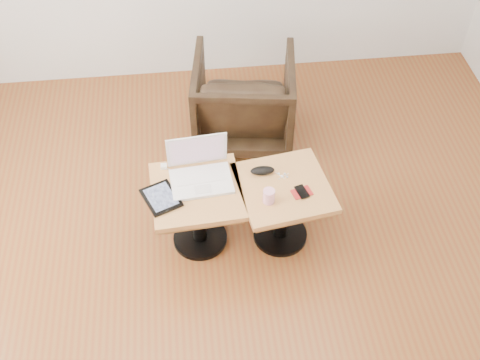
{
  "coord_description": "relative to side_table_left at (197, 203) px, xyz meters",
  "views": [
    {
      "loc": [
        -0.18,
        -1.95,
        3.1
      ],
      "look_at": [
        0.08,
        0.44,
        0.53
      ],
      "focal_mm": 45.0,
      "sensor_mm": 36.0,
      "label": 1
    }
  ],
  "objects": [
    {
      "name": "room_shell",
      "position": [
        0.17,
        -0.44,
        0.99
      ],
      "size": [
        4.52,
        4.52,
        2.71
      ],
      "color": "brown",
      "rests_on": "ground"
    },
    {
      "name": "side_table_left",
      "position": [
        0.0,
        0.0,
        0.0
      ],
      "size": [
        0.56,
        0.56,
        0.48
      ],
      "rotation": [
        0.0,
        0.0,
        0.06
      ],
      "color": "black",
      "rests_on": "ground"
    },
    {
      "name": "earbuds_tangle",
      "position": [
        0.52,
        0.05,
        0.13
      ],
      "size": [
        0.07,
        0.05,
        0.01
      ],
      "color": "white",
      "rests_on": "side_table_right"
    },
    {
      "name": "glasses_case",
      "position": [
        0.4,
        0.09,
        0.14
      ],
      "size": [
        0.15,
        0.07,
        0.05
      ],
      "primitive_type": "ellipsoid",
      "rotation": [
        0.0,
        0.0,
        -0.01
      ],
      "color": "black",
      "rests_on": "side_table_right"
    },
    {
      "name": "phone_on_sleeve",
      "position": [
        0.61,
        -0.1,
        0.13
      ],
      "size": [
        0.13,
        0.11,
        0.01
      ],
      "rotation": [
        0.0,
        0.0,
        0.28
      ],
      "color": "maroon",
      "rests_on": "side_table_right"
    },
    {
      "name": "side_table_right",
      "position": [
        0.52,
        -0.03,
        0.0
      ],
      "size": [
        0.6,
        0.6,
        0.48
      ],
      "rotation": [
        0.0,
        0.0,
        0.15
      ],
      "color": "black",
      "rests_on": "ground"
    },
    {
      "name": "armchair",
      "position": [
        0.39,
        0.98,
        -0.03
      ],
      "size": [
        0.8,
        0.82,
        0.66
      ],
      "primitive_type": "imported",
      "rotation": [
        0.0,
        0.0,
        3.0
      ],
      "color": "black",
      "rests_on": "ground"
    },
    {
      "name": "charging_adapter",
      "position": [
        -0.19,
        0.2,
        0.13
      ],
      "size": [
        0.04,
        0.04,
        0.02
      ],
      "primitive_type": "cube",
      "rotation": [
        0.0,
        0.0,
        -0.02
      ],
      "color": "white",
      "rests_on": "side_table_left"
    },
    {
      "name": "tablet",
      "position": [
        -0.21,
        -0.05,
        0.13
      ],
      "size": [
        0.26,
        0.28,
        0.02
      ],
      "rotation": [
        0.0,
        0.0,
        0.4
      ],
      "color": "black",
      "rests_on": "side_table_left"
    },
    {
      "name": "laptop",
      "position": [
        0.03,
        0.1,
        0.17
      ],
      "size": [
        0.38,
        0.31,
        0.26
      ],
      "rotation": [
        0.0,
        0.0,
        0.08
      ],
      "color": "white",
      "rests_on": "side_table_left"
    },
    {
      "name": "striped_cup",
      "position": [
        0.41,
        -0.14,
        0.16
      ],
      "size": [
        0.09,
        0.09,
        0.09
      ],
      "primitive_type": "cylinder",
      "rotation": [
        0.0,
        0.0,
        0.28
      ],
      "color": "#F05894",
      "rests_on": "side_table_right"
    }
  ]
}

